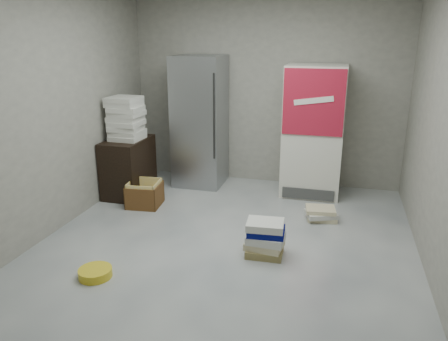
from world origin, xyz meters
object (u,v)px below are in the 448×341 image
wood_shelf (129,167)px  coke_cooler (313,131)px  cardboard_box (145,196)px  steel_fridge (200,122)px  phonebook_stack_main (265,238)px

wood_shelf → coke_cooler: bearing=16.3°
coke_cooler → cardboard_box: size_ratio=3.94×
coke_cooler → steel_fridge: bearing=179.8°
coke_cooler → cardboard_box: coke_cooler is taller
coke_cooler → phonebook_stack_main: 2.15m
steel_fridge → cardboard_box: (-0.43, -1.08, -0.81)m
wood_shelf → steel_fridge: bearing=41.3°
wood_shelf → cardboard_box: wood_shelf is taller
steel_fridge → coke_cooler: size_ratio=1.06×
steel_fridge → coke_cooler: (1.65, -0.01, -0.05)m
wood_shelf → cardboard_box: size_ratio=1.75×
steel_fridge → wood_shelf: (-0.83, -0.73, -0.55)m
steel_fridge → wood_shelf: bearing=-138.7°
steel_fridge → coke_cooler: steel_fridge is taller
coke_cooler → phonebook_stack_main: (-0.30, -2.01, -0.72)m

